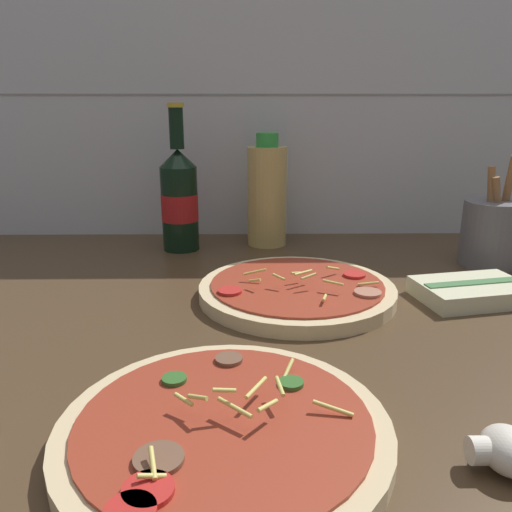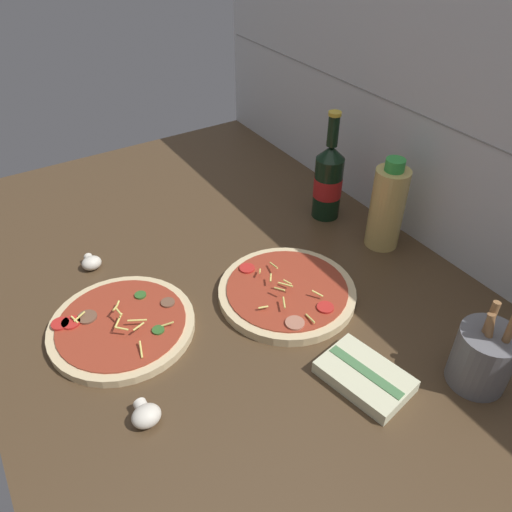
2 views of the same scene
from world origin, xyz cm
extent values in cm
cube|color=#4C3823|center=(0.00, 0.00, 1.25)|extent=(160.00, 90.00, 2.50)
cube|color=silver|center=(0.00, 45.50, 30.00)|extent=(160.00, 1.00, 60.00)
cube|color=gray|center=(0.00, 44.95, 30.00)|extent=(156.80, 0.16, 0.30)
cylinder|color=beige|center=(-7.92, -21.33, 3.31)|extent=(26.39, 26.39, 1.62)
cylinder|color=#9E3823|center=(-7.92, -21.33, 4.27)|extent=(23.22, 23.22, 0.30)
cylinder|color=brown|center=(-7.89, -12.15, 4.62)|extent=(2.66, 2.66, 0.40)
cylinder|color=#336628|center=(-2.28, -16.53, 4.62)|extent=(2.21, 2.21, 0.40)
cylinder|color=brown|center=(-12.18, -26.20, 4.62)|extent=(3.55, 3.55, 0.40)
cylinder|color=red|center=(-13.08, -30.82, 4.62)|extent=(3.20, 3.20, 0.40)
cylinder|color=#336628|center=(-12.60, -15.74, 4.62)|extent=(2.22, 2.22, 0.40)
cylinder|color=red|center=(-12.35, -29.10, 4.62)|extent=(3.37, 3.37, 0.40)
cylinder|color=#EADB6B|center=(-9.91, -21.35, 6.34)|extent=(1.84, 1.58, 0.89)
cylinder|color=#EADB6B|center=(-5.38, -19.06, 5.74)|extent=(1.93, 3.15, 0.37)
cylinder|color=#EADB6B|center=(-12.33, -27.41, 5.29)|extent=(1.02, 2.47, 1.01)
cylinder|color=#EADB6B|center=(-7.06, -21.93, 5.78)|extent=(2.83, 2.47, 0.56)
cylinder|color=#EADB6B|center=(-3.47, -19.48, 6.10)|extent=(0.80, 2.32, 0.70)
cylinder|color=#EADB6B|center=(-7.86, -21.33, 6.92)|extent=(1.89, 0.64, 0.60)
cylinder|color=#EADB6B|center=(-4.56, -22.16, 6.09)|extent=(1.77, 2.03, 0.68)
cylinder|color=#EADB6B|center=(-2.37, -14.66, 5.00)|extent=(1.27, 2.26, 1.03)
cylinder|color=#EADB6B|center=(-12.25, -28.35, 5.04)|extent=(1.93, 0.98, 0.89)
cylinder|color=#EADB6B|center=(-11.11, -20.68, 5.72)|extent=(1.75, 1.51, 0.58)
cylinder|color=#EADB6B|center=(0.67, -20.90, 4.96)|extent=(3.27, 1.28, 1.03)
cylinder|color=beige|center=(0.61, 9.29, 3.41)|extent=(26.93, 26.93, 1.82)
cylinder|color=#9E3823|center=(0.61, 9.29, 4.47)|extent=(23.69, 23.69, 0.30)
cylinder|color=red|center=(9.08, 12.00, 4.82)|extent=(3.17, 3.17, 0.40)
cylinder|color=#B7755B|center=(9.35, 4.86, 4.82)|extent=(3.51, 3.51, 0.40)
cylinder|color=red|center=(-8.45, 5.66, 4.82)|extent=(3.14, 3.14, 0.40)
cylinder|color=#EADB6B|center=(6.00, 12.46, 5.68)|extent=(2.13, 1.61, 1.01)
cylinder|color=#EADB6B|center=(-5.20, 6.68, 5.92)|extent=(1.75, 1.35, 0.88)
cylinder|color=#EADB6B|center=(3.33, 1.99, 5.29)|extent=(0.88, 1.93, 0.39)
cylinder|color=#EADB6B|center=(1.34, 8.30, 6.42)|extent=(2.66, 1.99, 0.41)
cylinder|color=#EADB6B|center=(0.61, 9.31, 6.03)|extent=(1.83, 1.05, 0.54)
cylinder|color=#EADB6B|center=(10.07, 7.72, 5.03)|extent=(2.82, 0.56, 0.70)
cylinder|color=#EADB6B|center=(-2.02, 7.15, 6.23)|extent=(1.79, 1.46, 0.73)
cylinder|color=#EADB6B|center=(1.87, 6.58, 6.49)|extent=(2.21, 1.28, 0.72)
cylinder|color=#EADB6B|center=(4.93, 5.50, 5.98)|extent=(2.60, 1.62, 0.51)
cylinder|color=#EADB6B|center=(-5.13, 9.94, 6.00)|extent=(3.17, 0.64, 1.12)
cylinder|color=black|center=(-18.46, 33.95, 10.03)|extent=(6.58, 6.58, 15.06)
cone|color=black|center=(-18.46, 33.95, 19.13)|extent=(6.58, 6.58, 3.13)
cylinder|color=black|center=(-18.46, 33.95, 24.17)|extent=(2.50, 2.50, 6.96)
cylinder|color=gold|center=(-18.46, 33.95, 28.05)|extent=(2.88, 2.88, 0.80)
cylinder|color=red|center=(-18.46, 33.95, 10.33)|extent=(6.65, 6.65, 4.82)
cylinder|color=#D6B766|center=(-2.58, 37.25, 11.64)|extent=(7.35, 7.35, 18.28)
cylinder|color=green|center=(-2.58, 37.25, 22.02)|extent=(4.04, 4.04, 2.49)
cylinder|color=white|center=(-29.85, -20.45, 3.93)|extent=(1.84, 1.84, 1.84)
ellipsoid|color=silver|center=(-28.21, -20.45, 3.93)|extent=(3.48, 4.09, 2.86)
cylinder|color=white|center=(10.91, -24.98, 4.10)|extent=(2.05, 2.05, 2.05)
ellipsoid|color=silver|center=(12.73, -24.98, 4.10)|extent=(3.88, 4.57, 3.20)
cylinder|color=slate|center=(33.79, 23.74, 7.84)|extent=(9.42, 9.42, 10.69)
cylinder|color=olive|center=(33.87, 23.06, 12.02)|extent=(3.22, 1.56, 10.52)
cylinder|color=olive|center=(35.69, 24.31, 13.56)|extent=(1.85, 2.66, 13.63)
cylinder|color=olive|center=(32.89, 23.31, 12.78)|extent=(2.25, 2.99, 12.06)
cube|color=beige|center=(24.41, 8.08, 3.70)|extent=(16.06, 12.18, 2.40)
cube|color=#4C7F4C|center=(24.41, 8.08, 4.98)|extent=(13.81, 4.39, 0.16)
camera|label=1|loc=(-5.88, -55.06, 27.85)|focal=35.00mm
camera|label=2|loc=(59.10, -34.65, 69.05)|focal=35.00mm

